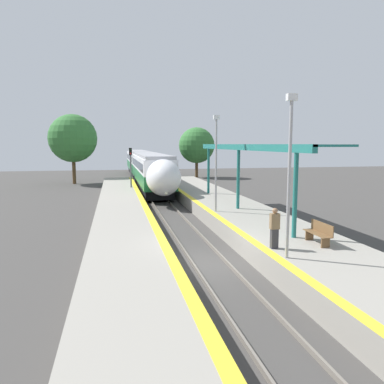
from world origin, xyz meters
name	(u,v)px	position (x,y,z in m)	size (l,w,h in m)	color
ground_plane	(209,264)	(0.00, 0.00, 0.00)	(120.00, 120.00, 0.00)	#423F3D
rail_left	(192,263)	(-0.72, 0.00, 0.07)	(0.08, 90.00, 0.15)	slate
rail_right	(225,261)	(0.72, 0.00, 0.07)	(0.08, 90.00, 0.15)	slate
train	(144,165)	(0.00, 34.14, 2.29)	(2.91, 42.87, 4.00)	black
platform_right	(295,248)	(3.90, 0.00, 0.46)	(4.46, 64.00, 0.93)	gray
platform_left	(129,258)	(-3.34, 0.00, 0.46)	(3.34, 64.00, 0.93)	gray
platform_bench	(319,232)	(4.39, -1.12, 1.40)	(0.44, 1.65, 0.89)	brown
person_waiting	(275,228)	(2.29, -1.40, 1.75)	(0.36, 0.22, 1.61)	#333338
railway_signal	(131,167)	(-2.28, 21.02, 2.83)	(0.28, 0.28, 4.66)	#59595E
lamppost_near	(290,167)	(2.21, -2.65, 4.22)	(0.36, 0.20, 5.80)	#9E9EA3
lamppost_mid	(216,157)	(2.21, 7.03, 4.22)	(0.36, 0.20, 5.80)	#9E9EA3
station_canopy	(247,148)	(4.44, 7.68, 4.74)	(2.02, 18.28, 4.08)	#1E6B66
background_tree_left	(73,138)	(-8.81, 34.54, 5.72)	(6.00, 6.00, 8.73)	brown
background_tree_right	(197,145)	(8.35, 40.24, 4.83)	(5.34, 5.34, 7.51)	brown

